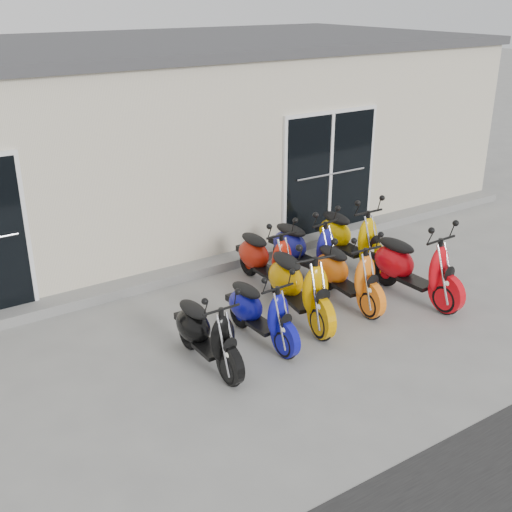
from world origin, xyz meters
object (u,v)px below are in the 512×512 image
object	(u,v)px
scooter_front_orange_a	(300,276)
scooter_front_red	(416,258)
scooter_back_blue	(307,240)
scooter_front_blue	(261,303)
scooter_back_red	(267,251)
scooter_back_yellow	(351,229)
scooter_front_orange_b	(348,265)
scooter_front_black	(207,324)

from	to	relation	value
scooter_front_orange_a	scooter_front_red	world-z (taller)	scooter_front_orange_a
scooter_back_blue	scooter_front_blue	bearing A→B (deg)	-150.29
scooter_back_red	scooter_back_yellow	world-z (taller)	scooter_back_yellow
scooter_back_red	scooter_front_blue	bearing A→B (deg)	-127.01
scooter_front_orange_b	scooter_back_blue	bearing A→B (deg)	88.89
scooter_back_yellow	scooter_front_red	bearing A→B (deg)	-89.59
scooter_front_orange_a	scooter_back_blue	size ratio (longest dim) A/B	1.07
scooter_back_red	scooter_back_yellow	bearing A→B (deg)	-2.16
scooter_front_red	scooter_back_red	distance (m)	2.18
scooter_front_orange_b	scooter_back_red	xyz separation A→B (m)	(-0.64, 1.10, -0.00)
scooter_back_blue	scooter_front_black	bearing A→B (deg)	-158.39
scooter_back_yellow	scooter_front_orange_b	bearing A→B (deg)	-130.81
scooter_front_red	scooter_back_red	xyz separation A→B (m)	(-1.56, 1.52, -0.06)
scooter_front_orange_b	scooter_back_yellow	xyz separation A→B (m)	(0.96, 1.03, 0.04)
scooter_front_black	scooter_back_red	world-z (taller)	scooter_back_red
scooter_front_red	scooter_back_blue	world-z (taller)	scooter_front_red
scooter_front_blue	scooter_back_yellow	xyz separation A→B (m)	(2.60, 1.26, 0.09)
scooter_front_orange_b	scooter_back_yellow	world-z (taller)	scooter_back_yellow
scooter_front_black	scooter_front_red	xyz separation A→B (m)	(3.41, -0.07, 0.09)
scooter_front_red	scooter_back_yellow	size ratio (longest dim) A/B	1.02
scooter_front_red	scooter_back_blue	xyz separation A→B (m)	(-0.83, 1.49, -0.03)
scooter_front_blue	scooter_front_orange_b	xyz separation A→B (m)	(1.64, 0.23, 0.05)
scooter_front_black	scooter_back_yellow	world-z (taller)	scooter_back_yellow
scooter_back_red	scooter_front_black	bearing A→B (deg)	-142.01
scooter_front_red	scooter_back_yellow	xyz separation A→B (m)	(0.04, 1.46, -0.01)
scooter_front_blue	scooter_front_orange_a	size ratio (longest dim) A/B	0.84
scooter_front_blue	scooter_front_red	world-z (taller)	scooter_front_red
scooter_front_red	scooter_back_red	world-z (taller)	scooter_front_red
scooter_front_orange_b	scooter_back_red	bearing A→B (deg)	123.88
scooter_front_orange_a	scooter_back_red	size ratio (longest dim) A/B	1.11
scooter_front_black	scooter_back_yellow	xyz separation A→B (m)	(3.45, 1.38, 0.08)
scooter_front_orange_a	scooter_front_red	size ratio (longest dim) A/B	1.01
scooter_front_blue	scooter_back_blue	size ratio (longest dim) A/B	0.89
scooter_front_orange_a	scooter_back_red	xyz separation A→B (m)	(0.23, 1.12, -0.06)
scooter_front_black	scooter_back_blue	size ratio (longest dim) A/B	0.91
scooter_front_orange_b	scooter_back_red	world-z (taller)	scooter_front_orange_b
scooter_front_blue	scooter_front_orange_a	bearing A→B (deg)	12.36
scooter_back_blue	scooter_back_yellow	world-z (taller)	scooter_back_yellow
scooter_front_black	scooter_front_orange_b	bearing A→B (deg)	7.34
scooter_front_black	scooter_back_yellow	size ratio (longest dim) A/B	0.87
scooter_front_blue	scooter_front_orange_a	world-z (taller)	scooter_front_orange_a
scooter_front_red	scooter_front_black	bearing A→B (deg)	176.80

